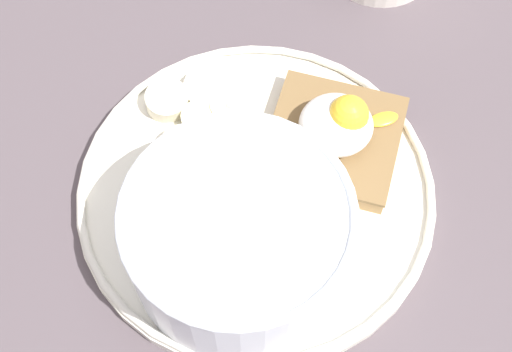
# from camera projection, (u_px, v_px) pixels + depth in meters

# --- Properties ---
(ground_plane) EXTENTS (1.20, 1.20, 0.02)m
(ground_plane) POSITION_uv_depth(u_px,v_px,m) (256.00, 202.00, 0.53)
(ground_plane) COLOR #4F4549
(ground_plane) RESTS_ON ground
(plate) EXTENTS (0.26, 0.26, 0.02)m
(plate) POSITION_uv_depth(u_px,v_px,m) (256.00, 191.00, 0.52)
(plate) COLOR silver
(plate) RESTS_ON ground_plane
(oatmeal_bowl) EXTENTS (0.15, 0.15, 0.07)m
(oatmeal_bowl) POSITION_uv_depth(u_px,v_px,m) (238.00, 235.00, 0.46)
(oatmeal_bowl) COLOR white
(oatmeal_bowl) RESTS_ON plate
(toast_slice) EXTENTS (0.12, 0.12, 0.02)m
(toast_slice) POSITION_uv_depth(u_px,v_px,m) (333.00, 139.00, 0.52)
(toast_slice) COLOR brown
(toast_slice) RESTS_ON plate
(poached_egg) EXTENTS (0.08, 0.05, 0.04)m
(poached_egg) POSITION_uv_depth(u_px,v_px,m) (340.00, 122.00, 0.51)
(poached_egg) COLOR white
(poached_egg) RESTS_ON toast_slice
(banana_slice_front) EXTENTS (0.04, 0.04, 0.01)m
(banana_slice_front) POSITION_uv_depth(u_px,v_px,m) (201.00, 120.00, 0.54)
(banana_slice_front) COLOR beige
(banana_slice_front) RESTS_ON plate
(banana_slice_left) EXTENTS (0.04, 0.04, 0.02)m
(banana_slice_left) POSITION_uv_depth(u_px,v_px,m) (167.00, 101.00, 0.54)
(banana_slice_left) COLOR beige
(banana_slice_left) RESTS_ON plate
(banana_slice_back) EXTENTS (0.05, 0.05, 0.01)m
(banana_slice_back) POSITION_uv_depth(u_px,v_px,m) (183.00, 148.00, 0.52)
(banana_slice_back) COLOR beige
(banana_slice_back) RESTS_ON plate
(banana_slice_right) EXTENTS (0.05, 0.05, 0.02)m
(banana_slice_right) POSITION_uv_depth(u_px,v_px,m) (207.00, 89.00, 0.55)
(banana_slice_right) COLOR #F5ECBD
(banana_slice_right) RESTS_ON plate
(banana_slice_inner) EXTENTS (0.05, 0.04, 0.02)m
(banana_slice_inner) POSITION_uv_depth(u_px,v_px,m) (230.00, 109.00, 0.54)
(banana_slice_inner) COLOR beige
(banana_slice_inner) RESTS_ON plate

